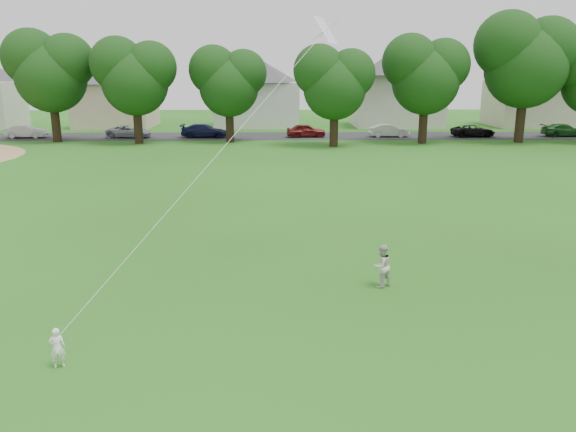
{
  "coord_description": "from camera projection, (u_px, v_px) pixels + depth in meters",
  "views": [
    {
      "loc": [
        2.01,
        -13.24,
        6.27
      ],
      "look_at": [
        2.37,
        2.0,
        2.3
      ],
      "focal_mm": 35.0,
      "sensor_mm": 36.0,
      "label": 1
    }
  ],
  "objects": [
    {
      "name": "kite",
      "position": [
        216.0,
        156.0,
        14.79
      ],
      "size": [
        3.65,
        4.22,
        11.82
      ],
      "color": "white",
      "rests_on": "ground"
    },
    {
      "name": "ground",
      "position": [
        197.0,
        323.0,
        14.34
      ],
      "size": [
        160.0,
        160.0,
        0.0
      ],
      "primitive_type": "plane",
      "color": "#225413",
      "rests_on": "ground"
    },
    {
      "name": "toddler",
      "position": [
        57.0,
        348.0,
        12.1
      ],
      "size": [
        0.39,
        0.31,
        0.93
      ],
      "primitive_type": "imported",
      "rotation": [
        0.0,
        0.0,
        3.42
      ],
      "color": "white",
      "rests_on": "ground"
    },
    {
      "name": "street",
      "position": [
        254.0,
        136.0,
        54.97
      ],
      "size": [
        90.0,
        7.0,
        0.01
      ],
      "primitive_type": "cube",
      "color": "#2D2D30",
      "rests_on": "ground"
    },
    {
      "name": "older_boy",
      "position": [
        381.0,
        266.0,
        16.6
      ],
      "size": [
        0.81,
        0.77,
        1.31
      ],
      "primitive_type": "imported",
      "rotation": [
        0.0,
        0.0,
        3.76
      ],
      "color": "silver",
      "rests_on": "ground"
    },
    {
      "name": "tree_row",
      "position": [
        324.0,
        68.0,
        48.39
      ],
      "size": [
        80.69,
        9.44,
        11.58
      ],
      "color": "black",
      "rests_on": "ground"
    },
    {
      "name": "parked_cars",
      "position": [
        264.0,
        131.0,
        53.87
      ],
      "size": [
        65.01,
        2.3,
        1.28
      ],
      "color": "black",
      "rests_on": "ground"
    },
    {
      "name": "house_row",
      "position": [
        275.0,
        83.0,
        63.46
      ],
      "size": [
        77.95,
        14.05,
        10.49
      ],
      "color": "silver",
      "rests_on": "ground"
    }
  ]
}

